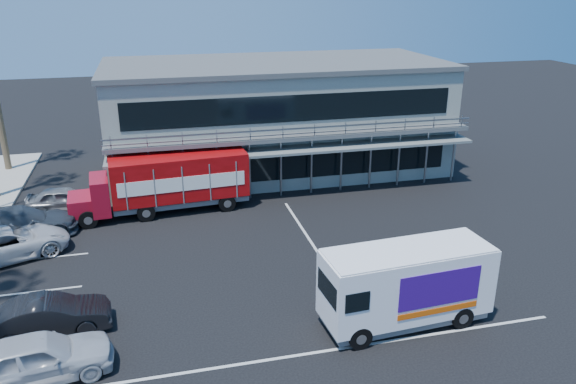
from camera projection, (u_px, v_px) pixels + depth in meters
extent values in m
plane|color=black|center=(285.00, 271.00, 25.26)|extent=(120.00, 120.00, 0.00)
cube|color=gray|center=(276.00, 118.00, 38.33)|extent=(22.00, 10.00, 7.00)
cube|color=#515454|center=(275.00, 64.00, 37.04)|extent=(22.40, 10.40, 0.30)
cube|color=#515454|center=(296.00, 137.00, 33.21)|extent=(22.00, 1.20, 0.25)
cube|color=gray|center=(299.00, 131.00, 32.53)|extent=(22.00, 0.08, 0.90)
cube|color=slate|center=(298.00, 150.00, 33.18)|extent=(22.00, 1.80, 0.15)
cube|color=black|center=(294.00, 166.00, 34.44)|extent=(20.00, 0.06, 1.60)
cube|color=black|center=(294.00, 108.00, 33.17)|extent=(20.00, 0.06, 1.60)
cube|color=maroon|center=(82.00, 206.00, 30.18)|extent=(1.47, 2.20, 1.12)
cube|color=maroon|center=(100.00, 195.00, 30.30)|extent=(1.12, 2.40, 1.96)
cube|color=black|center=(99.00, 185.00, 30.10)|extent=(0.21, 1.98, 0.65)
cube|color=#AD0A0F|center=(179.00, 176.00, 31.36)|extent=(7.63, 2.93, 2.43)
cube|color=slate|center=(181.00, 200.00, 31.87)|extent=(7.60, 2.58, 0.28)
cube|color=white|center=(183.00, 184.00, 30.35)|extent=(6.85, 0.58, 0.79)
cube|color=white|center=(177.00, 171.00, 32.44)|extent=(6.85, 0.58, 0.79)
cylinder|color=black|center=(88.00, 220.00, 29.51)|extent=(0.99, 0.36, 0.97)
cylinder|color=black|center=(88.00, 206.00, 31.33)|extent=(0.99, 0.36, 0.97)
cylinder|color=black|center=(146.00, 213.00, 30.39)|extent=(0.99, 0.36, 0.97)
cylinder|color=black|center=(143.00, 200.00, 32.22)|extent=(0.99, 0.36, 0.97)
cylinder|color=black|center=(227.00, 203.00, 31.72)|extent=(0.99, 0.36, 0.97)
cylinder|color=black|center=(219.00, 191.00, 33.55)|extent=(0.99, 0.36, 0.97)
cube|color=white|center=(406.00, 282.00, 20.88)|extent=(6.49, 2.61, 2.54)
cube|color=slate|center=(404.00, 314.00, 21.37)|extent=(6.22, 2.37, 0.32)
cube|color=black|center=(328.00, 289.00, 19.88)|extent=(0.18, 1.79, 0.86)
cube|color=white|center=(409.00, 250.00, 20.42)|extent=(6.36, 2.56, 0.07)
cube|color=#370D7D|center=(440.00, 289.00, 20.04)|extent=(3.26, 0.25, 1.36)
cube|color=#370D7D|center=(409.00, 261.00, 22.01)|extent=(3.26, 0.25, 1.36)
cube|color=#F2590C|center=(438.00, 311.00, 20.35)|extent=(3.26, 0.24, 0.23)
cylinder|color=black|center=(360.00, 338.00, 19.84)|extent=(0.89, 0.34, 0.87)
cylinder|color=black|center=(339.00, 309.00, 21.56)|extent=(0.89, 0.34, 0.87)
cylinder|color=black|center=(462.00, 317.00, 21.04)|extent=(0.89, 0.34, 0.87)
cylinder|color=black|center=(434.00, 292.00, 22.75)|extent=(0.89, 0.34, 0.87)
imported|color=silver|center=(37.00, 358.00, 18.18)|extent=(4.99, 2.63, 1.62)
imported|color=black|center=(49.00, 316.00, 20.61)|extent=(4.45, 1.91, 1.43)
imported|color=silver|center=(8.00, 243.00, 26.23)|extent=(6.02, 4.47, 1.52)
imported|color=#333B44|center=(19.00, 223.00, 28.30)|extent=(5.88, 3.23, 1.62)
imported|color=gray|center=(64.00, 199.00, 31.74)|extent=(4.15, 1.86, 1.38)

